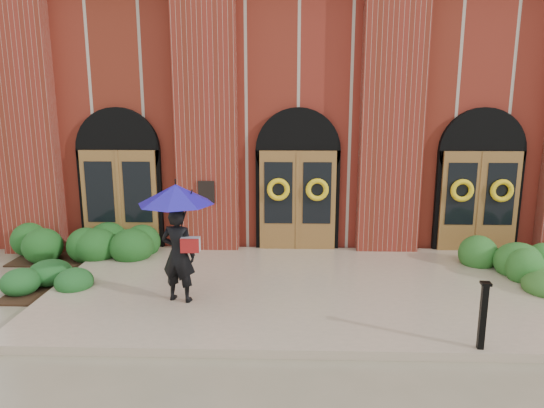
{
  "coord_description": "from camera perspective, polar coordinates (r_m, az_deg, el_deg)",
  "views": [
    {
      "loc": [
        -0.29,
        -9.19,
        3.82
      ],
      "look_at": [
        -0.59,
        1.0,
        1.67
      ],
      "focal_mm": 32.0,
      "sensor_mm": 36.0,
      "label": 1
    }
  ],
  "objects": [
    {
      "name": "hedge_wall_left",
      "position": [
        12.89,
        -21.05,
        -4.29
      ],
      "size": [
        3.12,
        1.25,
        0.8
      ],
      "primitive_type": "ellipsoid",
      "color": "#194818",
      "rests_on": "ground"
    },
    {
      "name": "metal_post",
      "position": [
        8.08,
        23.58,
        -11.79
      ],
      "size": [
        0.16,
        0.16,
        1.06
      ],
      "rotation": [
        0.0,
        0.0,
        -0.09
      ],
      "color": "black",
      "rests_on": "landing"
    },
    {
      "name": "man_with_umbrella",
      "position": [
        9.01,
        -11.1,
        -1.9
      ],
      "size": [
        1.69,
        1.69,
        2.22
      ],
      "rotation": [
        0.0,
        0.0,
        2.89
      ],
      "color": "black",
      "rests_on": "landing"
    },
    {
      "name": "ground",
      "position": [
        9.96,
        3.27,
        -10.66
      ],
      "size": [
        90.0,
        90.0,
        0.0
      ],
      "primitive_type": "plane",
      "color": "gray",
      "rests_on": "ground"
    },
    {
      "name": "church_building",
      "position": [
        17.98,
        2.67,
        10.89
      ],
      "size": [
        16.2,
        12.53,
        7.0
      ],
      "color": "maroon",
      "rests_on": "ground"
    },
    {
      "name": "hedge_front_left",
      "position": [
        10.98,
        -24.79,
        -8.19
      ],
      "size": [
        1.43,
        1.23,
        0.51
      ],
      "primitive_type": "ellipsoid",
      "color": "#19481B",
      "rests_on": "ground"
    },
    {
      "name": "landing",
      "position": [
        10.07,
        3.26,
        -9.94
      ],
      "size": [
        10.0,
        5.3,
        0.15
      ],
      "primitive_type": "cube",
      "color": "tan",
      "rests_on": "ground"
    }
  ]
}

